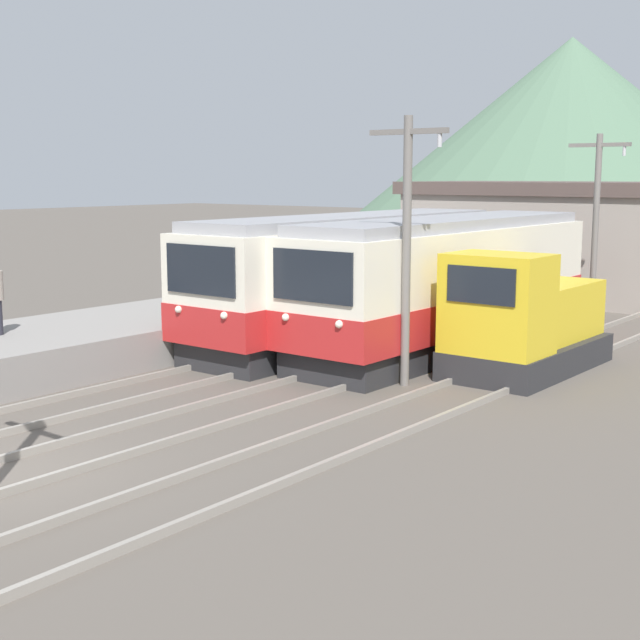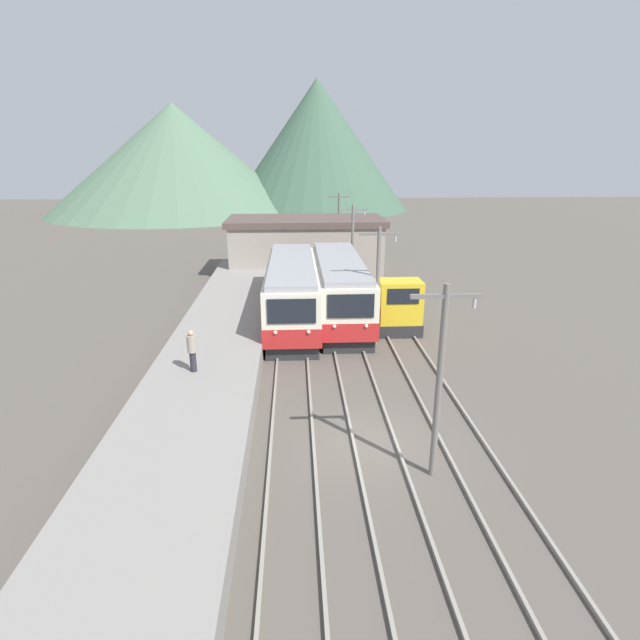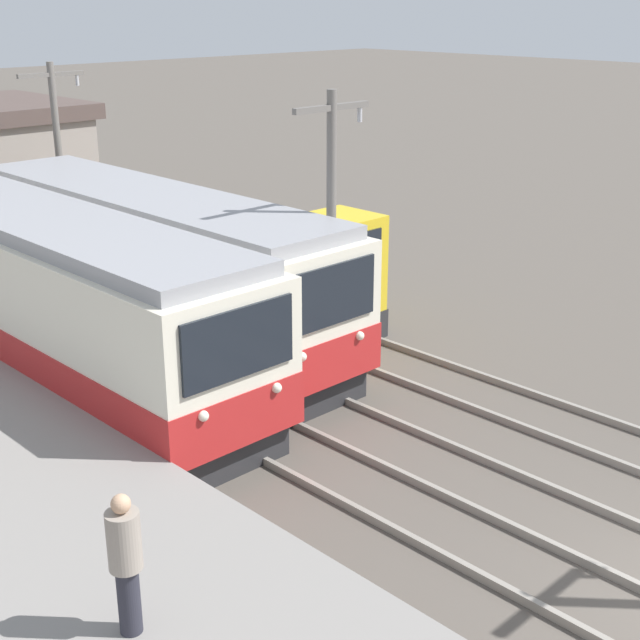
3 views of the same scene
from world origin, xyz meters
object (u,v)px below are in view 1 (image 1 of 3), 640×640
at_px(commuter_train_left, 351,283).
at_px(shunting_locomotive, 524,323).
at_px(catenary_mast_mid, 407,240).
at_px(catenary_mast_far, 596,220).
at_px(commuter_train_center, 447,288).

height_order(commuter_train_left, shunting_locomotive, commuter_train_left).
height_order(commuter_train_left, catenary_mast_mid, catenary_mast_mid).
bearing_deg(catenary_mast_mid, commuter_train_left, 138.81).
relative_size(shunting_locomotive, catenary_mast_far, 0.84).
xyz_separation_m(commuter_train_left, catenary_mast_mid, (4.31, -3.77, 1.65)).
height_order(shunting_locomotive, catenary_mast_far, catenary_mast_far).
distance_m(commuter_train_left, catenary_mast_far, 8.67).
bearing_deg(catenary_mast_far, commuter_train_left, -120.42).
xyz_separation_m(commuter_train_center, catenary_mast_mid, (1.51, -4.41, 1.65)).
bearing_deg(commuter_train_left, catenary_mast_mid, -41.19).
bearing_deg(commuter_train_center, shunting_locomotive, -25.58).
distance_m(commuter_train_left, commuter_train_center, 2.87).
xyz_separation_m(commuter_train_center, catenary_mast_far, (1.51, 6.70, 1.65)).
height_order(shunting_locomotive, catenary_mast_mid, catenary_mast_mid).
bearing_deg(shunting_locomotive, catenary_mast_mid, -116.66).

